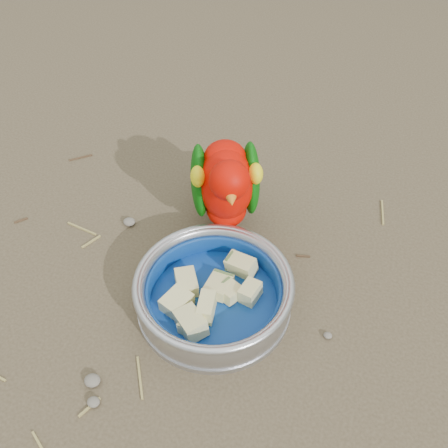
% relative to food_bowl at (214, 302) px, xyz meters
% --- Properties ---
extents(ground, '(60.00, 60.00, 0.00)m').
position_rel_food_bowl_xyz_m(ground, '(-0.02, -0.09, -0.01)').
color(ground, brown).
extents(food_bowl, '(0.23, 0.23, 0.02)m').
position_rel_food_bowl_xyz_m(food_bowl, '(0.00, 0.00, 0.00)').
color(food_bowl, '#B2B2BA').
rests_on(food_bowl, ground).
extents(bowl_wall, '(0.23, 0.23, 0.04)m').
position_rel_food_bowl_xyz_m(bowl_wall, '(0.00, 0.00, 0.03)').
color(bowl_wall, '#B2B2BA').
rests_on(bowl_wall, food_bowl).
extents(fruit_wedges, '(0.14, 0.14, 0.03)m').
position_rel_food_bowl_xyz_m(fruit_wedges, '(-0.00, 0.00, 0.02)').
color(fruit_wedges, beige).
rests_on(fruit_wedges, food_bowl).
extents(lory_parrot, '(0.19, 0.26, 0.19)m').
position_rel_food_bowl_xyz_m(lory_parrot, '(-0.03, 0.15, 0.09)').
color(lory_parrot, '#CB0900').
rests_on(lory_parrot, ground).
extents(ground_debris, '(0.90, 0.80, 0.01)m').
position_rel_food_bowl_xyz_m(ground_debris, '(-0.07, -0.03, -0.01)').
color(ground_debris, '#A08F4E').
rests_on(ground_debris, ground).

